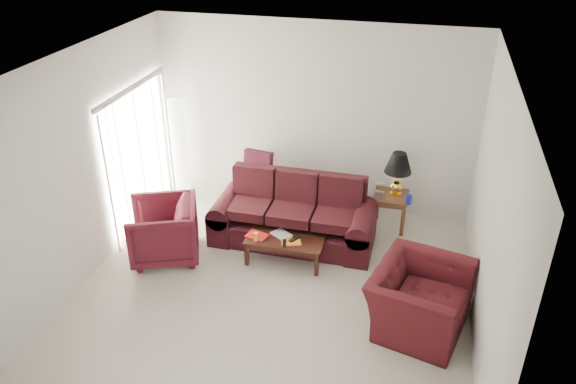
# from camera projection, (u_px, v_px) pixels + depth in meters

# --- Properties ---
(floor) EXTENTS (5.00, 5.00, 0.00)m
(floor) POSITION_uv_depth(u_px,v_px,m) (272.00, 293.00, 7.32)
(floor) COLOR beige
(floor) RESTS_ON ground
(blinds) EXTENTS (0.10, 2.00, 2.16)m
(blinds) POSITION_uv_depth(u_px,v_px,m) (140.00, 157.00, 8.44)
(blinds) COLOR silver
(blinds) RESTS_ON ground
(sofa) EXTENTS (2.37, 1.03, 0.97)m
(sofa) POSITION_uv_depth(u_px,v_px,m) (293.00, 213.00, 8.18)
(sofa) COLOR black
(sofa) RESTS_ON ground
(throw_pillow) EXTENTS (0.49, 0.29, 0.48)m
(throw_pillow) POSITION_uv_depth(u_px,v_px,m) (258.00, 165.00, 8.95)
(throw_pillow) COLOR black
(throw_pillow) RESTS_ON sofa
(end_table) EXTENTS (0.52, 0.52, 0.56)m
(end_table) POSITION_uv_depth(u_px,v_px,m) (390.00, 211.00, 8.63)
(end_table) COLOR #53221C
(end_table) RESTS_ON ground
(table_lamp) EXTENTS (0.41, 0.41, 0.68)m
(table_lamp) POSITION_uv_depth(u_px,v_px,m) (397.00, 174.00, 8.35)
(table_lamp) COLOR #E7C248
(table_lamp) RESTS_ON end_table
(clock) EXTENTS (0.14, 0.07, 0.14)m
(clock) POSITION_uv_depth(u_px,v_px,m) (379.00, 195.00, 8.34)
(clock) COLOR silver
(clock) RESTS_ON end_table
(blue_canister) EXTENTS (0.09, 0.09, 0.14)m
(blue_canister) POSITION_uv_depth(u_px,v_px,m) (409.00, 199.00, 8.22)
(blue_canister) COLOR #1A1EAB
(blue_canister) RESTS_ON end_table
(picture_frame) EXTENTS (0.19, 0.20, 0.06)m
(picture_frame) POSITION_uv_depth(u_px,v_px,m) (380.00, 183.00, 8.65)
(picture_frame) COLOR silver
(picture_frame) RESTS_ON end_table
(floor_lamp) EXTENTS (0.35, 0.35, 1.78)m
(floor_lamp) POSITION_uv_depth(u_px,v_px,m) (180.00, 151.00, 9.10)
(floor_lamp) COLOR white
(floor_lamp) RESTS_ON ground
(armchair_left) EXTENTS (1.21, 1.20, 0.85)m
(armchair_left) POSITION_uv_depth(u_px,v_px,m) (163.00, 231.00, 7.85)
(armchair_left) COLOR #420F19
(armchair_left) RESTS_ON ground
(armchair_right) EXTENTS (1.30, 1.41, 0.77)m
(armchair_right) POSITION_uv_depth(u_px,v_px,m) (419.00, 299.00, 6.61)
(armchair_right) COLOR #3B0D12
(armchair_right) RESTS_ON ground
(coffee_table) EXTENTS (1.21, 0.91, 0.38)m
(coffee_table) POSITION_uv_depth(u_px,v_px,m) (285.00, 250.00, 7.86)
(coffee_table) COLOR black
(coffee_table) RESTS_ON ground
(magazine_red) EXTENTS (0.33, 0.28, 0.02)m
(magazine_red) POSITION_uv_depth(u_px,v_px,m) (257.00, 236.00, 7.81)
(magazine_red) COLOR red
(magazine_red) RESTS_ON coffee_table
(magazine_white) EXTENTS (0.33, 0.32, 0.02)m
(magazine_white) POSITION_uv_depth(u_px,v_px,m) (281.00, 234.00, 7.85)
(magazine_white) COLOR silver
(magazine_white) RESTS_ON coffee_table
(magazine_orange) EXTENTS (0.32, 0.28, 0.02)m
(magazine_orange) POSITION_uv_depth(u_px,v_px,m) (291.00, 242.00, 7.68)
(magazine_orange) COLOR orange
(magazine_orange) RESTS_ON coffee_table
(remote_a) EXTENTS (0.09, 0.17, 0.02)m
(remote_a) POSITION_uv_depth(u_px,v_px,m) (284.00, 243.00, 7.62)
(remote_a) COLOR black
(remote_a) RESTS_ON coffee_table
(remote_b) EXTENTS (0.14, 0.18, 0.02)m
(remote_b) POSITION_uv_depth(u_px,v_px,m) (295.00, 239.00, 7.71)
(remote_b) COLOR black
(remote_b) RESTS_ON coffee_table
(yellow_glass) EXTENTS (0.08, 0.08, 0.12)m
(yellow_glass) POSITION_uv_depth(u_px,v_px,m) (256.00, 237.00, 7.69)
(yellow_glass) COLOR gold
(yellow_glass) RESTS_ON coffee_table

